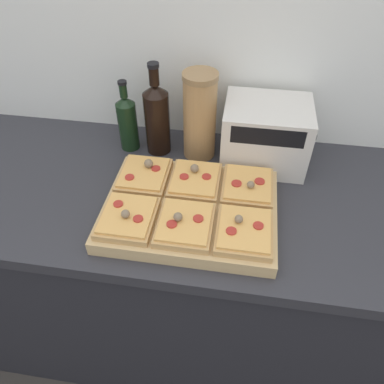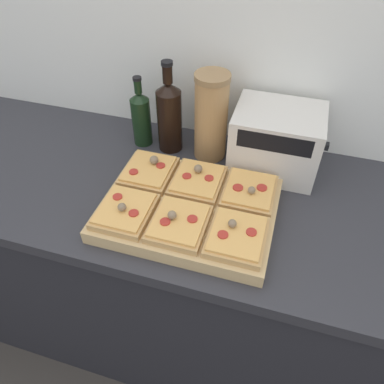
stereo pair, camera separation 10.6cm
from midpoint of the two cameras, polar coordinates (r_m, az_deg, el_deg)
name	(u,v)px [view 1 (the left image)]	position (r m, az deg, el deg)	size (l,w,h in m)	color
wall_back	(203,31)	(1.27, -0.91, 23.23)	(6.00, 0.06, 2.50)	silver
kitchen_counter	(187,273)	(1.50, -2.87, -12.39)	(2.63, 0.67, 0.89)	#232328
cutting_board	(190,209)	(1.07, -3.09, -2.82)	(0.49, 0.37, 0.04)	tan
pizza_slice_back_left	(144,175)	(1.15, -9.95, 2.48)	(0.15, 0.17, 0.05)	tan
pizza_slice_back_center	(195,180)	(1.11, -2.28, 1.70)	(0.15, 0.17, 0.05)	tan
pizza_slice_back_right	(248,186)	(1.10, 5.75, 0.82)	(0.15, 0.17, 0.05)	tan
pizza_slice_front_left	(128,217)	(1.03, -12.70, -3.93)	(0.15, 0.17, 0.05)	tan
pizza_slice_front_center	(185,224)	(0.99, -4.18, -5.04)	(0.15, 0.17, 0.05)	tan
pizza_slice_front_right	(244,231)	(0.97, 4.88, -6.08)	(0.15, 0.17, 0.05)	tan
olive_oil_bottle	(127,122)	(1.31, -12.16, 10.34)	(0.07, 0.07, 0.25)	black
wine_bottle	(157,117)	(1.26, -7.82, 11.10)	(0.08, 0.08, 0.31)	black
grain_jar_tall	(200,116)	(1.22, -1.35, 11.38)	(0.11, 0.11, 0.29)	#AD7F4C
toaster_oven	(265,134)	(1.23, 8.66, 8.59)	(0.29, 0.22, 0.21)	beige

